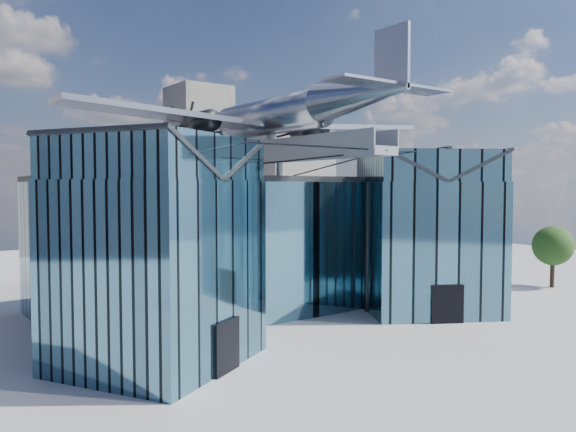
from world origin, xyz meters
TOP-DOWN VIEW (x-y plane):
  - ground_plane at (0.00, 0.00)m, footprint 120.00×120.00m
  - museum at (0.00, 5.82)m, footprint 32.88×24.50m
  - bg_towers at (1.45, 50.49)m, footprint 77.00×24.50m
  - tree_plaza_e at (27.20, -1.47)m, footprint 4.50×4.50m
  - tree_side_e at (19.44, 11.35)m, footprint 3.70×3.70m

SIDE VIEW (x-z plane):
  - ground_plane at x=0.00m, z-range 0.00..0.00m
  - tree_plaza_e at x=27.20m, z-range 0.99..6.60m
  - tree_side_e at x=19.44m, z-range 1.01..6.70m
  - museum at x=0.00m, z-range -3.26..14.34m
  - bg_towers at x=1.45m, z-range -2.99..23.01m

